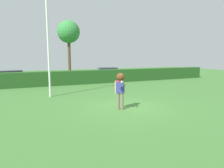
{
  "coord_description": "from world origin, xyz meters",
  "views": [
    {
      "loc": [
        -4.86,
        -9.08,
        2.65
      ],
      "look_at": [
        -0.46,
        0.77,
        1.15
      ],
      "focal_mm": 32.65,
      "sensor_mm": 36.0,
      "label": 1
    }
  ],
  "objects_px": {
    "lamppost": "(48,36)",
    "parked_car_red": "(9,76)",
    "frisbee": "(118,81)",
    "person": "(120,85)",
    "willow_tree": "(69,32)",
    "parked_car_white": "(107,72)"
  },
  "relations": [
    {
      "from": "lamppost",
      "to": "parked_car_red",
      "type": "height_order",
      "value": "lamppost"
    },
    {
      "from": "lamppost",
      "to": "parked_car_red",
      "type": "xyz_separation_m",
      "value": [
        -2.77,
        8.52,
        -3.2
      ]
    },
    {
      "from": "frisbee",
      "to": "lamppost",
      "type": "height_order",
      "value": "lamppost"
    },
    {
      "from": "person",
      "to": "parked_car_red",
      "type": "xyz_separation_m",
      "value": [
        -5.53,
        13.2,
        -0.52
      ]
    },
    {
      "from": "person",
      "to": "willow_tree",
      "type": "distance_m",
      "value": 18.91
    },
    {
      "from": "person",
      "to": "parked_car_white",
      "type": "relative_size",
      "value": 0.41
    },
    {
      "from": "parked_car_white",
      "to": "willow_tree",
      "type": "height_order",
      "value": "willow_tree"
    },
    {
      "from": "lamppost",
      "to": "willow_tree",
      "type": "bearing_deg",
      "value": 72.55
    },
    {
      "from": "person",
      "to": "parked_car_white",
      "type": "xyz_separation_m",
      "value": [
        5.25,
        14.12,
        -0.52
      ]
    },
    {
      "from": "willow_tree",
      "to": "parked_car_red",
      "type": "bearing_deg",
      "value": -144.11
    },
    {
      "from": "person",
      "to": "parked_car_red",
      "type": "height_order",
      "value": "person"
    },
    {
      "from": "frisbee",
      "to": "lamppost",
      "type": "bearing_deg",
      "value": 115.75
    },
    {
      "from": "person",
      "to": "parked_car_red",
      "type": "distance_m",
      "value": 14.33
    },
    {
      "from": "lamppost",
      "to": "parked_car_red",
      "type": "distance_m",
      "value": 9.52
    },
    {
      "from": "lamppost",
      "to": "willow_tree",
      "type": "relative_size",
      "value": 0.99
    },
    {
      "from": "parked_car_white",
      "to": "willow_tree",
      "type": "xyz_separation_m",
      "value": [
        -3.73,
        4.19,
        4.97
      ]
    },
    {
      "from": "frisbee",
      "to": "parked_car_white",
      "type": "height_order",
      "value": "frisbee"
    },
    {
      "from": "person",
      "to": "lamppost",
      "type": "height_order",
      "value": "lamppost"
    },
    {
      "from": "person",
      "to": "lamppost",
      "type": "bearing_deg",
      "value": 120.53
    },
    {
      "from": "lamppost",
      "to": "person",
      "type": "bearing_deg",
      "value": -59.47
    },
    {
      "from": "lamppost",
      "to": "frisbee",
      "type": "bearing_deg",
      "value": -64.25
    },
    {
      "from": "parked_car_red",
      "to": "parked_car_white",
      "type": "height_order",
      "value": "same"
    }
  ]
}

